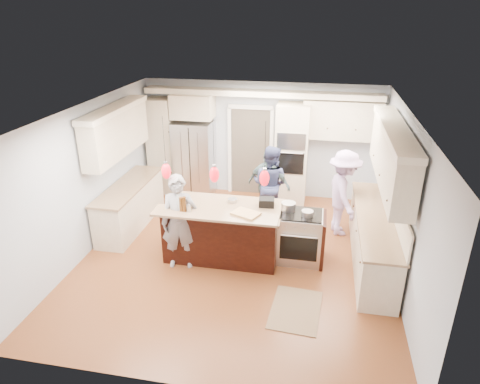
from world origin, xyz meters
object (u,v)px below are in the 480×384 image
object	(u,v)px
refrigerator	(194,159)
person_far_left	(270,184)
person_bar_end	(180,222)
island_range	(301,237)
kitchen_island	(224,230)

from	to	relation	value
refrigerator	person_far_left	bearing A→B (deg)	-28.07
person_bar_end	person_far_left	xyz separation A→B (m)	(1.30, 2.05, -0.02)
refrigerator	island_range	size ratio (longest dim) A/B	1.96
refrigerator	person_bar_end	distance (m)	3.16
refrigerator	person_far_left	distance (m)	2.21
island_range	person_far_left	world-z (taller)	person_far_left
person_bar_end	person_far_left	world-z (taller)	person_bar_end
person_bar_end	island_range	bearing A→B (deg)	5.19
kitchen_island	refrigerator	bearing A→B (deg)	116.90
refrigerator	kitchen_island	world-z (taller)	refrigerator
refrigerator	person_bar_end	size ratio (longest dim) A/B	1.06
island_range	refrigerator	bearing A→B (deg)	137.41
refrigerator	kitchen_island	size ratio (longest dim) A/B	0.86
refrigerator	person_far_left	world-z (taller)	refrigerator
person_far_left	island_range	bearing A→B (deg)	136.21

